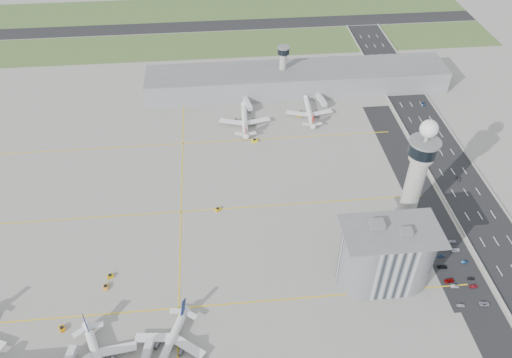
{
  "coord_description": "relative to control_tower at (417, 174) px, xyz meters",
  "views": [
    {
      "loc": [
        -18.99,
        -160.06,
        183.31
      ],
      "look_at": [
        0.0,
        35.0,
        15.0
      ],
      "focal_mm": 35.0,
      "sensor_mm": 36.0,
      "label": 1
    }
  ],
  "objects": [
    {
      "name": "ground",
      "position": [
        -72.0,
        -8.0,
        -35.04
      ],
      "size": [
        1000.0,
        1000.0,
        0.0
      ],
      "primitive_type": "plane",
      "color": "#9D9A92"
    },
    {
      "name": "grass_strip_0",
      "position": [
        -92.0,
        217.0,
        -35.0
      ],
      "size": [
        480.0,
        50.0,
        0.08
      ],
      "primitive_type": "cube",
      "color": "#3D5A2A",
      "rests_on": "ground"
    },
    {
      "name": "grass_strip_1",
      "position": [
        -92.0,
        292.0,
        -35.0
      ],
      "size": [
        480.0,
        60.0,
        0.08
      ],
      "primitive_type": "cube",
      "color": "#3E592A",
      "rests_on": "ground"
    },
    {
      "name": "runway",
      "position": [
        -92.0,
        254.0,
        -34.98
      ],
      "size": [
        480.0,
        22.0,
        0.1
      ],
      "primitive_type": "cube",
      "color": "black",
      "rests_on": "ground"
    },
    {
      "name": "highway",
      "position": [
        43.0,
        -8.0,
        -34.99
      ],
      "size": [
        28.0,
        500.0,
        0.1
      ],
      "primitive_type": "cube",
      "color": "black",
      "rests_on": "ground"
    },
    {
      "name": "barrier_left",
      "position": [
        29.0,
        -8.0,
        -34.44
      ],
      "size": [
        0.6,
        500.0,
        1.2
      ],
      "primitive_type": "cube",
      "color": "#9E9E99",
      "rests_on": "ground"
    },
    {
      "name": "landside_road",
      "position": [
        18.0,
        -18.0,
        -35.0
      ],
      "size": [
        18.0,
        260.0,
        0.08
      ],
      "primitive_type": "cube",
      "color": "black",
      "rests_on": "ground"
    },
    {
      "name": "parking_lot",
      "position": [
        16.0,
        -30.0,
        -34.99
      ],
      "size": [
        20.0,
        44.0,
        0.1
      ],
      "primitive_type": "cube",
      "color": "black",
      "rests_on": "ground"
    },
    {
      "name": "taxiway_line_h_0",
      "position": [
        -112.0,
        -38.0,
        -35.04
      ],
      "size": [
        260.0,
        0.6,
        0.01
      ],
      "primitive_type": "cube",
      "color": "yellow",
      "rests_on": "ground"
    },
    {
      "name": "taxiway_line_h_1",
      "position": [
        -112.0,
        22.0,
        -35.04
      ],
      "size": [
        260.0,
        0.6,
        0.01
      ],
      "primitive_type": "cube",
      "color": "yellow",
      "rests_on": "ground"
    },
    {
      "name": "taxiway_line_h_2",
      "position": [
        -112.0,
        82.0,
        -35.04
      ],
      "size": [
        260.0,
        0.6,
        0.01
      ],
      "primitive_type": "cube",
      "color": "yellow",
      "rests_on": "ground"
    },
    {
      "name": "taxiway_line_v",
      "position": [
        -112.0,
        22.0,
        -35.04
      ],
      "size": [
        0.6,
        260.0,
        0.01
      ],
      "primitive_type": "cube",
      "color": "yellow",
      "rests_on": "ground"
    },
    {
      "name": "control_tower",
      "position": [
        0.0,
        0.0,
        0.0
      ],
      "size": [
        14.0,
        14.0,
        64.5
      ],
      "color": "#ADAAA5",
      "rests_on": "ground"
    },
    {
      "name": "secondary_tower",
      "position": [
        -42.0,
        142.0,
        -16.24
      ],
      "size": [
        8.6,
        8.6,
        31.9
      ],
      "color": "#ADAAA5",
      "rests_on": "ground"
    },
    {
      "name": "admin_building",
      "position": [
        -20.01,
        -30.0,
        -19.74
      ],
      "size": [
        42.0,
        24.0,
        33.5
      ],
      "color": "#B2B2B7",
      "rests_on": "ground"
    },
    {
      "name": "terminal_pier",
      "position": [
        -32.0,
        140.0,
        -27.14
      ],
      "size": [
        210.0,
        32.0,
        15.8
      ],
      "color": "gray",
      "rests_on": "ground"
    },
    {
      "name": "airplane_near_b",
      "position": [
        -142.53,
        -61.35,
        -29.84
      ],
      "size": [
        43.5,
        46.47,
        10.4
      ],
      "primitive_type": null,
      "rotation": [
        0.0,
        0.0,
        -1.17
      ],
      "color": "white",
      "rests_on": "ground"
    },
    {
      "name": "airplane_near_c",
      "position": [
        -115.15,
        -57.04,
        -30.03
      ],
      "size": [
        41.41,
        44.44,
        10.02
      ],
      "primitive_type": null,
      "rotation": [
        0.0,
        0.0,
        -1.95
      ],
      "color": "white",
      "rests_on": "ground"
    },
    {
      "name": "airplane_far_a",
      "position": [
        -72.22,
        100.61,
        -29.56
      ],
      "size": [
        35.04,
        40.64,
        10.97
      ],
      "primitive_type": null,
      "rotation": [
        0.0,
        0.0,
        1.53
      ],
      "color": "white",
      "rests_on": "ground"
    },
    {
      "name": "airplane_far_b",
      "position": [
        -29.0,
        106.3,
        -29.87
      ],
      "size": [
        33.12,
        38.38,
        10.33
      ],
      "primitive_type": null,
      "rotation": [
        0.0,
        0.0,
        1.52
      ],
      "color": "white",
      "rests_on": "ground"
    },
    {
      "name": "jet_bridge_far_0",
      "position": [
        -70.0,
        124.0,
        -32.19
      ],
      "size": [
        5.39,
        14.31,
        5.7
      ],
      "primitive_type": null,
      "rotation": [
        0.0,
        0.0,
        -1.4
      ],
      "color": "silver",
      "rests_on": "ground"
    },
    {
      "name": "jet_bridge_far_1",
      "position": [
        -20.0,
        124.0,
        -32.19
      ],
      "size": [
        5.39,
        14.31,
        5.7
      ],
      "primitive_type": null,
      "rotation": [
        0.0,
        0.0,
        -1.4
      ],
      "color": "silver",
      "rests_on": "ground"
    },
    {
      "name": "tug_0",
      "position": [
        -160.17,
        -43.9,
        -34.17
      ],
      "size": [
        3.33,
        3.64,
        1.75
      ],
      "primitive_type": null,
      "rotation": [
        0.0,
        0.0,
        0.55
      ],
      "color": "orange",
      "rests_on": "ground"
    },
    {
      "name": "tug_1",
      "position": [
        -143.6,
        -18.02,
        -34.18
      ],
      "size": [
        3.5,
        2.98,
        1.72
      ],
      "primitive_type": null,
      "rotation": [
        0.0,
        0.0,
        1.95
      ],
      "color": "#CC9E0A",
      "rests_on": "ground"
    },
    {
      "name": "tug_2",
      "position": [
        -144.84,
        -24.02,
        -34.16
      ],
      "size": [
        2.15,
        3.09,
        1.77
      ],
      "primitive_type": null,
      "rotation": [
        0.0,
        0.0,
        0.02
      ],
      "color": "orange",
      "rests_on": "ground"
    },
    {
      "name": "tug_3",
      "position": [
        -92.74,
        21.13,
        -34.19
      ],
      "size": [
        3.52,
        3.43,
        1.7
      ],
      "primitive_type": null,
      "rotation": [
        0.0,
        0.0,
        2.28
      ],
      "color": "#E0AB04",
      "rests_on": "ground"
    },
    {
      "name": "tug_4",
      "position": [
        -67.79,
        79.66,
        -34.04
      ],
      "size": [
        3.92,
        3.13,
        2.01
      ],
      "primitive_type": null,
      "rotation": [
        0.0,
        0.0,
        1.81
      ],
      "color": "yellow",
      "rests_on": "ground"
    },
    {
      "name": "tug_5",
      "position": [
        -35.59,
        105.48,
        -34.2
      ],
      "size": [
        2.97,
        2.12,
        1.68
      ],
      "primitive_type": null,
      "rotation": [
        0.0,
        0.0,
        -1.52
      ],
      "color": "orange",
      "rests_on": "ground"
    },
    {
      "name": "car_lot_0",
      "position": [
        10.13,
        -48.79,
        -34.46
      ],
      "size": [
        3.57,
        1.85,
        1.16
      ],
      "primitive_type": "imported",
      "rotation": [
        0.0,
        0.0,
        1.43
      ],
      "color": "#B3B1C0",
      "rests_on": "ground"
    },
    {
      "name": "car_lot_1",
      "position": [
        11.58,
        -38.81,
        -34.43
      ],
      "size": [
        3.82,
        1.65,
        1.22
      ],
      "primitive_type": "imported",
      "rotation": [
        0.0,
        0.0,
        1.47
      ],
      "color": "#989898",
      "rests_on": "ground"
    },
    {
      "name": "car_lot_2",
      "position": [
        10.35,
        -35.49,
        -34.42
      ],
      "size": [
        4.72,
        2.63,
        1.25
      ],
      "primitive_type": "imported",
      "rotation": [
        0.0,
        0.0,
        1.7
      ],
      "color": "#7F0404",
      "rests_on": "ground"
    },
    {
      "name": "car_lot_3",
      "position": [
        10.23,
        -27.46,
        -34.4
      ],
      "size": [
        4.59,
        2.22,
        1.29
      ],
      "primitive_type": "imported",
      "rotation": [
        0.0,
        0.0,
        1.48
      ],
      "color": "black",
      "rests_on": "ground"
    },
    {
      "name": "car_lot_4",
      "position": [
        12.16,
        -20.96,
        -34.49
      ],
      "size": [
        3.32,
        1.57,
        1.1
      ],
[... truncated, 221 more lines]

